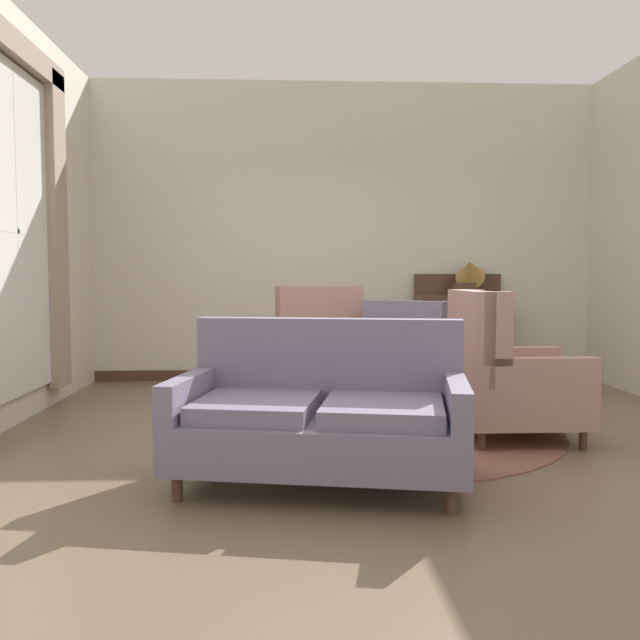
{
  "coord_description": "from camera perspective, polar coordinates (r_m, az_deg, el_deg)",
  "views": [
    {
      "loc": [
        -0.64,
        -4.88,
        1.21
      ],
      "look_at": [
        -0.4,
        0.34,
        0.86
      ],
      "focal_mm": 37.85,
      "sensor_mm": 36.0,
      "label": 1
    }
  ],
  "objects": [
    {
      "name": "porcelain_vase",
      "position": [
        5.11,
        2.66,
        -2.76
      ],
      "size": [
        0.14,
        0.14,
        0.3
      ],
      "color": "brown",
      "rests_on": "coffee_table"
    },
    {
      "name": "wall_back",
      "position": [
        7.78,
        2.09,
        7.4
      ],
      "size": [
        5.92,
        0.08,
        3.38
      ],
      "primitive_type": "cube",
      "color": "silver",
      "rests_on": "ground"
    },
    {
      "name": "window_with_curtains",
      "position": [
        5.92,
        -24.13,
        8.4
      ],
      "size": [
        0.12,
        1.93,
        2.91
      ],
      "color": "silver"
    },
    {
      "name": "armchair_beside_settee",
      "position": [
        6.36,
        -0.47,
        -2.88
      ],
      "size": [
        0.91,
        0.94,
        1.1
      ],
      "rotation": [
        0.0,
        0.0,
        3.34
      ],
      "color": "tan",
      "rests_on": "ground"
    },
    {
      "name": "armchair_back_corner",
      "position": [
        6.03,
        8.31,
        -3.64
      ],
      "size": [
        1.11,
        1.11,
        0.99
      ],
      "rotation": [
        0.0,
        0.0,
        2.43
      ],
      "color": "slate",
      "rests_on": "ground"
    },
    {
      "name": "ground",
      "position": [
        5.07,
        4.75,
        -9.93
      ],
      "size": [
        8.06,
        8.06,
        0.0
      ],
      "primitive_type": "plane",
      "color": "brown"
    },
    {
      "name": "gramophone",
      "position": [
        7.61,
        12.42,
        3.85
      ],
      "size": [
        0.44,
        0.51,
        0.5
      ],
      "color": "#4C3323",
      "rests_on": "sideboard"
    },
    {
      "name": "side_table",
      "position": [
        5.98,
        13.16,
        -3.87
      ],
      "size": [
        0.52,
        0.52,
        0.69
      ],
      "color": "#4C3323",
      "rests_on": "ground"
    },
    {
      "name": "coffee_table",
      "position": [
        5.13,
        2.76,
        -5.32
      ],
      "size": [
        0.81,
        0.81,
        0.49
      ],
      "color": "#4C3323",
      "rests_on": "ground"
    },
    {
      "name": "wall_left",
      "position": [
        6.18,
        -24.14,
        7.99
      ],
      "size": [
        0.08,
        3.99,
        3.38
      ],
      "primitive_type": "cube",
      "color": "silver",
      "rests_on": "ground"
    },
    {
      "name": "area_rug",
      "position": [
        5.36,
        4.33,
        -9.11
      ],
      "size": [
        2.93,
        2.93,
        0.01
      ],
      "primitive_type": "cylinder",
      "color": "brown",
      "rests_on": "ground"
    },
    {
      "name": "sideboard",
      "position": [
        7.72,
        11.83,
        -1.12
      ],
      "size": [
        0.99,
        0.43,
        1.22
      ],
      "color": "#4C3323",
      "rests_on": "ground"
    },
    {
      "name": "baseboard_back",
      "position": [
        7.79,
        2.09,
        -4.62
      ],
      "size": [
        5.76,
        0.03,
        0.12
      ],
      "primitive_type": "cube",
      "color": "#4C3323",
      "rests_on": "ground"
    },
    {
      "name": "settee",
      "position": [
        3.94,
        0.12,
        -8.15
      ],
      "size": [
        1.78,
        1.17,
        0.94
      ],
      "rotation": [
        0.0,
        0.0,
        -0.19
      ],
      "color": "slate",
      "rests_on": "ground"
    },
    {
      "name": "armchair_near_window",
      "position": [
        5.11,
        15.45,
        -4.8
      ],
      "size": [
        0.87,
        0.78,
        1.09
      ],
      "rotation": [
        0.0,
        0.0,
        7.86
      ],
      "color": "tan",
      "rests_on": "ground"
    }
  ]
}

